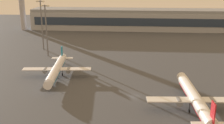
# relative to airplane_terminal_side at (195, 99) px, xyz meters

# --- Properties ---
(ground_plane) EXTENTS (416.00, 416.00, 0.00)m
(ground_plane) POSITION_rel_airplane_terminal_side_xyz_m (-20.33, 9.29, -4.03)
(ground_plane) COLOR #424449
(terminal_building) EXTENTS (167.83, 22.40, 16.40)m
(terminal_building) POSITION_rel_airplane_terminal_side_xyz_m (-19.22, 141.99, 4.06)
(terminal_building) COLOR #9EA3AD
(terminal_building) RESTS_ON ground
(airplane_terminal_side) EXTENTS (32.39, 41.59, 10.66)m
(airplane_terminal_side) POSITION_rel_airplane_terminal_side_xyz_m (0.00, 0.00, 0.00)
(airplane_terminal_side) COLOR silver
(airplane_terminal_side) RESTS_ON ground
(airplane_far_stand) EXTENTS (30.02, 38.51, 9.87)m
(airplane_far_stand) POSITION_rel_airplane_terminal_side_xyz_m (-54.04, 27.20, -0.30)
(airplane_far_stand) COLOR white
(airplane_far_stand) RESTS_ON ground
(apron_light_central) EXTENTS (4.80, 0.90, 27.90)m
(apron_light_central) POSITION_rel_airplane_terminal_side_xyz_m (-67.98, 60.13, 11.79)
(apron_light_central) COLOR slate
(apron_light_central) RESTS_ON ground
(apron_light_east) EXTENTS (4.80, 0.90, 28.98)m
(apron_light_east) POSITION_rel_airplane_terminal_side_xyz_m (-74.76, 73.59, 12.34)
(apron_light_east) COLOR slate
(apron_light_east) RESTS_ON ground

